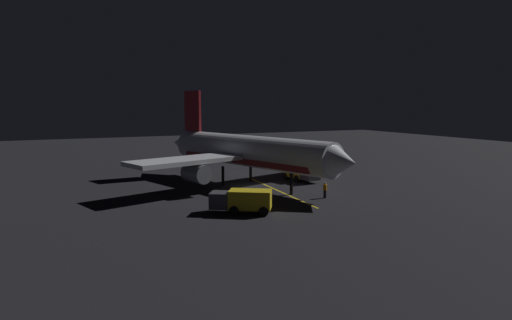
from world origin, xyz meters
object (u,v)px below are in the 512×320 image
Objects in this scene: airliner at (246,152)px; traffic_cone_near_right at (224,191)px; baggage_truck at (243,201)px; ground_crew_worker at (325,190)px; traffic_cone_near_left at (217,191)px; catering_truck at (300,171)px.

traffic_cone_near_right is (4.21, 3.18, -3.96)m from airliner.
baggage_truck is 10.73× the size of traffic_cone_near_right.
ground_crew_worker is (-10.76, -2.39, -0.27)m from baggage_truck.
airliner is at bearing -66.19° from ground_crew_worker.
airliner is 18.61× the size of ground_crew_worker.
airliner is 7.09m from traffic_cone_near_left.
airliner reaches higher than baggage_truck.
traffic_cone_near_right is at bearing -100.90° from baggage_truck.
catering_truck is 12.51m from traffic_cone_near_right.
catering_truck is at bearing -165.19° from traffic_cone_near_right.
catering_truck is at bearing -179.92° from airliner.
baggage_truck reaches higher than traffic_cone_near_left.
baggage_truck is at bearing 42.94° from catering_truck.
traffic_cone_near_right is at bearing 172.42° from traffic_cone_near_left.
airliner is at bearing -148.56° from traffic_cone_near_left.
airliner is 5.59× the size of catering_truck.
baggage_truck reaches higher than traffic_cone_near_right.
traffic_cone_near_left is at bearing 13.47° from catering_truck.
baggage_truck is 10.73× the size of traffic_cone_near_left.
baggage_truck reaches higher than ground_crew_worker.
airliner is 6.59m from traffic_cone_near_right.
ground_crew_worker is at bearing 73.30° from catering_truck.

